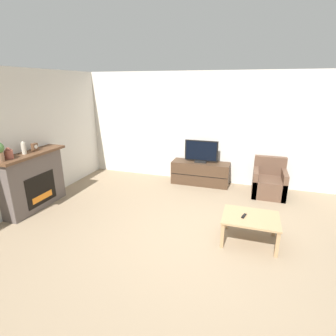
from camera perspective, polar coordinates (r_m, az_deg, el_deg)
name	(u,v)px	position (r m, az deg, el deg)	size (l,w,h in m)	color
ground_plane	(191,243)	(4.34, 5.03, -15.89)	(24.00, 24.00, 0.00)	#89755B
wall_back	(219,129)	(6.55, 11.11, 8.29)	(12.00, 0.06, 2.70)	beige
wall_left	(6,145)	(5.60, -31.72, 4.32)	(0.06, 12.00, 2.70)	beige
fireplace	(33,180)	(5.83, -27.26, -2.39)	(0.45, 1.47, 1.15)	#564C47
mantel_vase_left	(9,154)	(5.36, -31.36, 2.65)	(0.14, 0.14, 0.20)	#994C3D
mantel_vase_centre_left	(24,148)	(5.57, -28.91, 3.81)	(0.08, 0.08, 0.24)	beige
mantel_clock	(35,147)	(5.75, -27.04, 4.08)	(0.08, 0.11, 0.15)	brown
tv_stand	(200,173)	(6.58, 7.06, -1.09)	(1.41, 0.47, 0.56)	#422D1E
tv	(201,152)	(6.42, 7.23, 3.42)	(0.81, 0.18, 0.54)	black
armchair	(269,183)	(6.33, 21.08, -3.05)	(0.70, 0.76, 0.82)	brown
coffee_table	(251,220)	(4.36, 17.53, -10.75)	(0.86, 0.67, 0.44)	#A37F56
remote	(244,216)	(4.31, 16.19, -9.98)	(0.08, 0.16, 0.02)	black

